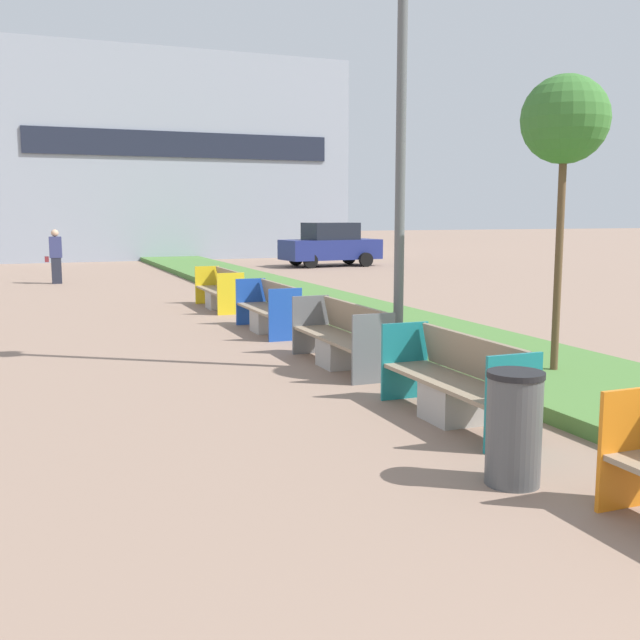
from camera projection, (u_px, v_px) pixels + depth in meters
The scene contains 11 objects.
planter_grass_strip at pixel (419, 334), 13.48m from camera, with size 2.80×120.00×0.18m.
building_backdrop at pixel (173, 159), 38.36m from camera, with size 17.23×5.73×9.99m.
bench_teal_frame at pixel (455, 388), 8.14m from camera, with size 0.65×2.23×0.94m.
bench_grey_frame at pixel (342, 342), 11.03m from camera, with size 0.65×2.38×0.94m.
bench_blue_frame at pixel (269, 313), 14.27m from camera, with size 0.65×2.21×0.94m.
bench_yellow_frame at pixel (220, 293), 17.78m from camera, with size 0.65×2.33×0.94m.
litter_bin at pixel (514, 428), 6.22m from camera, with size 0.48×0.48×0.96m.
street_lamp_post at pixel (402, 93), 10.18m from camera, with size 0.24×0.44×7.00m.
sapling_tree_near at pixel (565, 123), 9.57m from camera, with size 1.13×1.13×4.01m.
pedestrian_walking at pixel (56, 256), 24.03m from camera, with size 0.53×0.24×1.74m.
parked_car_distant at pixel (331, 245), 32.04m from camera, with size 4.36×2.18×1.86m.
Camera 1 is at (-3.35, 0.27, 2.25)m, focal length 42.00 mm.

